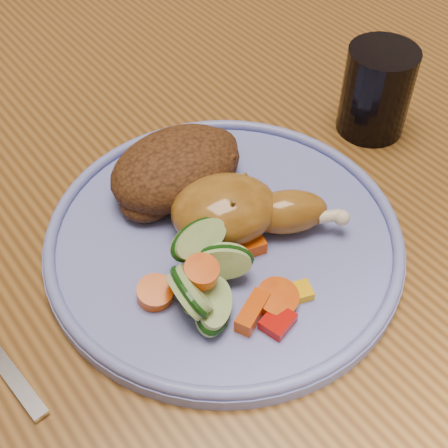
# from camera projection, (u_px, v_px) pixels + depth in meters

# --- Properties ---
(dining_table) EXTENTS (0.90, 1.40, 0.75)m
(dining_table) POSITION_uv_depth(u_px,v_px,m) (225.00, 208.00, 0.68)
(dining_table) COLOR brown
(dining_table) RESTS_ON ground
(chair_far) EXTENTS (0.42, 0.42, 0.91)m
(chair_far) POSITION_uv_depth(u_px,v_px,m) (18.00, 77.00, 1.14)
(chair_far) COLOR #4C2D16
(chair_far) RESTS_ON ground
(plate) EXTENTS (0.30, 0.30, 0.01)m
(plate) POSITION_uv_depth(u_px,v_px,m) (224.00, 240.00, 0.53)
(plate) COLOR #636DBC
(plate) RESTS_ON dining_table
(plate_rim) EXTENTS (0.30, 0.30, 0.01)m
(plate_rim) POSITION_uv_depth(u_px,v_px,m) (224.00, 232.00, 0.52)
(plate_rim) COLOR #636DBC
(plate_rim) RESTS_ON plate
(chicken_leg) EXTENTS (0.14, 0.12, 0.05)m
(chicken_leg) POSITION_uv_depth(u_px,v_px,m) (240.00, 210.00, 0.52)
(chicken_leg) COLOR #8D5C1D
(chicken_leg) RESTS_ON plate
(rice_pilaf) EXTENTS (0.13, 0.09, 0.05)m
(rice_pilaf) POSITION_uv_depth(u_px,v_px,m) (178.00, 168.00, 0.55)
(rice_pilaf) COLOR #4A2812
(rice_pilaf) RESTS_ON plate
(vegetable_pile) EXTENTS (0.12, 0.12, 0.06)m
(vegetable_pile) POSITION_uv_depth(u_px,v_px,m) (212.00, 280.00, 0.48)
(vegetable_pile) COLOR #A50A05
(vegetable_pile) RESTS_ON plate
(drinking_glass) EXTENTS (0.07, 0.07, 0.09)m
(drinking_glass) POSITION_uv_depth(u_px,v_px,m) (377.00, 91.00, 0.61)
(drinking_glass) COLOR black
(drinking_glass) RESTS_ON dining_table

